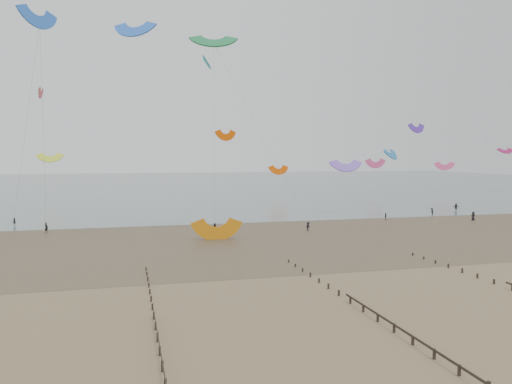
# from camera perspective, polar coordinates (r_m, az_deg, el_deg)

# --- Properties ---
(ground) EXTENTS (500.00, 500.00, 0.00)m
(ground) POSITION_cam_1_polar(r_m,az_deg,el_deg) (52.79, 3.70, -10.96)
(ground) COLOR brown
(ground) RESTS_ON ground
(sea_and_shore) EXTENTS (500.00, 665.00, 0.03)m
(sea_and_shore) POSITION_cam_1_polar(r_m,az_deg,el_deg) (84.78, -6.25, -5.18)
(sea_and_shore) COLOR #475654
(sea_and_shore) RESTS_ON ground
(groynes) EXTENTS (72.16, 50.16, 1.00)m
(groynes) POSITION_cam_1_polar(r_m,az_deg,el_deg) (37.90, 19.24, -16.64)
(groynes) COLOR black
(groynes) RESTS_ON ground
(kitesurfer_lead) EXTENTS (0.80, 0.73, 1.84)m
(kitesurfer_lead) POSITION_cam_1_polar(r_m,az_deg,el_deg) (96.98, -22.85, -3.76)
(kitesurfer_lead) COLOR black
(kitesurfer_lead) RESTS_ON ground
(kitesurfers) EXTENTS (102.99, 24.16, 1.88)m
(kitesurfers) POSITION_cam_1_polar(r_m,az_deg,el_deg) (109.36, 13.53, -2.71)
(kitesurfers) COLOR black
(kitesurfers) RESTS_ON ground
(grounded_kite) EXTENTS (7.16, 5.64, 3.88)m
(grounded_kite) POSITION_cam_1_polar(r_m,az_deg,el_deg) (82.53, -4.49, -5.43)
(grounded_kite) COLOR orange
(grounded_kite) RESTS_ON ground
(kites_airborne) EXTENTS (236.79, 121.46, 37.80)m
(kites_airborne) POSITION_cam_1_polar(r_m,az_deg,el_deg) (137.66, -11.87, 7.37)
(kites_airborne) COLOR #5C2DB3
(kites_airborne) RESTS_ON ground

